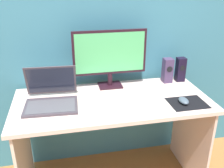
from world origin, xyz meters
TOP-DOWN VIEW (x-y plane):
  - wall_back at (0.00, 0.38)m, footprint 6.00×0.04m
  - desk at (0.00, 0.00)m, footprint 1.36×0.62m
  - monitor at (0.03, 0.23)m, footprint 0.56×0.14m
  - speaker_right at (0.61, 0.22)m, footprint 0.07×0.07m
  - speaker_near_monitor at (0.50, 0.22)m, footprint 0.07×0.08m
  - laptop at (-0.41, 0.02)m, footprint 0.36×0.33m
  - keyboard_external at (0.03, -0.17)m, footprint 0.42×0.12m
  - mousepad at (0.49, -0.16)m, footprint 0.25×0.20m
  - mouse at (0.46, -0.16)m, footprint 0.06×0.10m

SIDE VIEW (x-z plane):
  - desk at x=0.00m, z-range 0.21..0.96m
  - mousepad at x=0.49m, z-range 0.74..0.75m
  - keyboard_external at x=0.03m, z-range 0.74..0.75m
  - mouse at x=0.46m, z-range 0.75..0.78m
  - laptop at x=-0.41m, z-range 0.67..0.91m
  - speaker_right at x=0.61m, z-range 0.74..0.94m
  - speaker_near_monitor at x=0.50m, z-range 0.74..0.94m
  - monitor at x=0.03m, z-range 0.77..1.21m
  - wall_back at x=0.00m, z-range 0.00..2.50m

